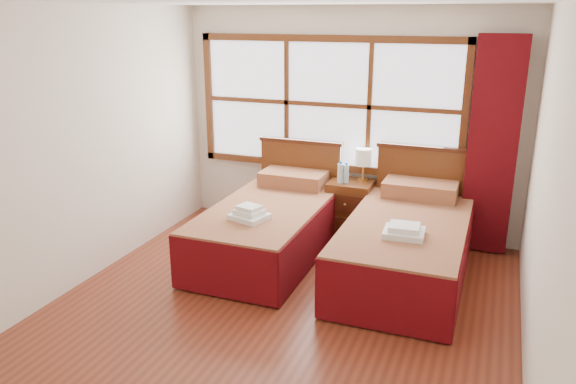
% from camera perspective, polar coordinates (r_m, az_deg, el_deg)
% --- Properties ---
extents(floor, '(4.50, 4.50, 0.00)m').
position_cam_1_polar(floor, '(5.02, -1.18, -12.27)').
color(floor, brown).
rests_on(floor, ground).
extents(ceiling, '(4.50, 4.50, 0.00)m').
position_cam_1_polar(ceiling, '(4.35, -1.40, 18.88)').
color(ceiling, white).
rests_on(ceiling, wall_back).
extents(wall_back, '(4.00, 0.00, 4.00)m').
position_cam_1_polar(wall_back, '(6.60, 6.17, 7.05)').
color(wall_back, silver).
rests_on(wall_back, floor).
extents(wall_left, '(0.00, 4.50, 4.50)m').
position_cam_1_polar(wall_left, '(5.57, -20.76, 4.00)').
color(wall_left, silver).
rests_on(wall_left, floor).
extents(wall_right, '(0.00, 4.50, 4.50)m').
position_cam_1_polar(wall_right, '(4.22, 24.76, -0.65)').
color(wall_right, silver).
rests_on(wall_right, floor).
extents(window, '(3.16, 0.06, 1.56)m').
position_cam_1_polar(window, '(6.60, 4.02, 8.87)').
color(window, white).
rests_on(window, wall_back).
extents(curtain, '(0.50, 0.16, 2.30)m').
position_cam_1_polar(curtain, '(6.28, 20.05, 4.31)').
color(curtain, '#59080E').
rests_on(curtain, wall_back).
extents(bed_left, '(1.10, 2.13, 1.07)m').
position_cam_1_polar(bed_left, '(6.07, -1.77, -3.36)').
color(bed_left, '#421D0D').
rests_on(bed_left, floor).
extents(bed_right, '(1.14, 2.22, 1.12)m').
position_cam_1_polar(bed_right, '(5.70, 11.99, -5.07)').
color(bed_right, '#421D0D').
rests_on(bed_right, floor).
extents(nightstand, '(0.50, 0.49, 0.66)m').
position_cam_1_polar(nightstand, '(6.58, 6.33, -1.72)').
color(nightstand, '#5A2D13').
rests_on(nightstand, floor).
extents(towels_left, '(0.40, 0.37, 0.14)m').
position_cam_1_polar(towels_left, '(5.53, -3.96, -2.22)').
color(towels_left, white).
rests_on(towels_left, bed_left).
extents(towels_right, '(0.38, 0.34, 0.11)m').
position_cam_1_polar(towels_right, '(5.16, 11.70, -3.90)').
color(towels_right, white).
rests_on(towels_right, bed_right).
extents(lamp, '(0.19, 0.19, 0.38)m').
position_cam_1_polar(lamp, '(6.48, 7.67, 3.45)').
color(lamp, gold).
rests_on(lamp, nightstand).
extents(bottle_near, '(0.07, 0.07, 0.25)m').
position_cam_1_polar(bottle_near, '(6.40, 5.34, 1.94)').
color(bottle_near, silver).
rests_on(bottle_near, nightstand).
extents(bottle_far, '(0.06, 0.06, 0.24)m').
position_cam_1_polar(bottle_far, '(6.41, 5.94, 1.88)').
color(bottle_far, silver).
rests_on(bottle_far, nightstand).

